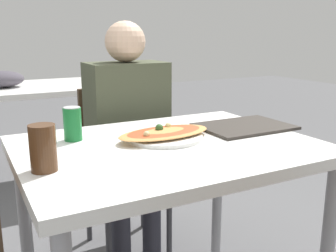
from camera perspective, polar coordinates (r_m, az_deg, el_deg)
dining_table at (r=1.44m, az=0.04°, el=-6.02°), size 1.05×0.80×0.78m
chair_far_seated at (r=2.17m, az=-6.78°, el=-4.48°), size 0.40×0.40×0.88m
person_seated at (r=2.01m, az=-5.80°, el=0.53°), size 0.39×0.26×1.22m
pizza_main at (r=1.47m, az=-0.52°, el=-1.18°), size 0.39×0.29×0.05m
soda_can at (r=1.49m, az=-13.68°, el=0.31°), size 0.07×0.07×0.12m
drink_glass at (r=1.18m, az=-17.68°, el=-3.07°), size 0.08×0.08×0.14m
serving_tray at (r=1.68m, az=11.02°, el=-0.05°), size 0.37×0.27×0.01m
background_table at (r=3.12m, az=-19.58°, el=4.37°), size 1.10×0.80×0.90m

